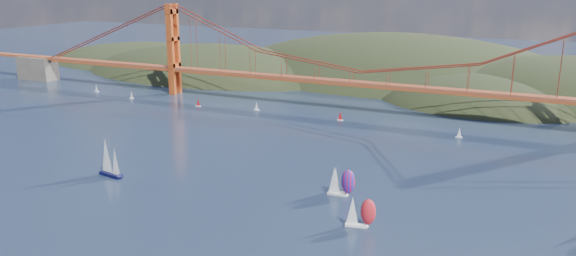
# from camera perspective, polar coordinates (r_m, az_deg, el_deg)

# --- Properties ---
(headlands) EXTENTS (725.00, 225.00, 96.00)m
(headlands) POSITION_cam_1_polar(r_m,az_deg,el_deg) (393.40, 17.87, 2.18)
(headlands) COLOR black
(headlands) RESTS_ON ground
(bridge) EXTENTS (552.00, 12.00, 55.00)m
(bridge) POSITION_cam_1_polar(r_m,az_deg,el_deg) (300.15, 7.15, 7.63)
(bridge) COLOR brown
(bridge) RESTS_ON ground
(sloop_navy) EXTENTS (10.41, 6.40, 15.65)m
(sloop_navy) POSITION_cam_1_polar(r_m,az_deg,el_deg) (215.28, -17.73, -2.92)
(sloop_navy) COLOR black
(sloop_navy) RESTS_ON ground
(racer_0) EXTENTS (9.10, 4.47, 10.25)m
(racer_0) POSITION_cam_1_polar(r_m,az_deg,el_deg) (189.74, 5.42, -5.34)
(racer_0) COLOR silver
(racer_0) RESTS_ON ground
(racer_1) EXTENTS (9.08, 4.76, 10.19)m
(racer_1) POSITION_cam_1_polar(r_m,az_deg,el_deg) (166.46, 7.32, -8.43)
(racer_1) COLOR white
(racer_1) RESTS_ON ground
(racer_rwb) EXTENTS (9.38, 3.89, 10.73)m
(racer_rwb) POSITION_cam_1_polar(r_m,az_deg,el_deg) (188.51, 5.38, -5.41)
(racer_rwb) COLOR silver
(racer_rwb) RESTS_ON ground
(distant_boat_0) EXTENTS (3.00, 2.00, 4.70)m
(distant_boat_0) POSITION_cam_1_polar(r_m,az_deg,el_deg) (377.08, -18.88, 3.87)
(distant_boat_0) COLOR silver
(distant_boat_0) RESTS_ON ground
(distant_boat_1) EXTENTS (3.00, 2.00, 4.70)m
(distant_boat_1) POSITION_cam_1_polar(r_m,az_deg,el_deg) (349.07, -15.61, 3.27)
(distant_boat_1) COLOR silver
(distant_boat_1) RESTS_ON ground
(distant_boat_2) EXTENTS (3.00, 2.00, 4.70)m
(distant_boat_2) POSITION_cam_1_polar(r_m,az_deg,el_deg) (319.90, -9.11, 2.59)
(distant_boat_2) COLOR silver
(distant_boat_2) RESTS_ON ground
(distant_boat_3) EXTENTS (3.00, 2.00, 4.70)m
(distant_boat_3) POSITION_cam_1_polar(r_m,az_deg,el_deg) (307.69, -3.21, 2.26)
(distant_boat_3) COLOR silver
(distant_boat_3) RESTS_ON ground
(distant_boat_8) EXTENTS (3.00, 2.00, 4.70)m
(distant_boat_8) POSITION_cam_1_polar(r_m,az_deg,el_deg) (266.37, 17.01, -0.45)
(distant_boat_8) COLOR silver
(distant_boat_8) RESTS_ON ground
(distant_boat_9) EXTENTS (3.00, 2.00, 4.70)m
(distant_boat_9) POSITION_cam_1_polar(r_m,az_deg,el_deg) (286.42, 5.33, 1.24)
(distant_boat_9) COLOR silver
(distant_boat_9) RESTS_ON ground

